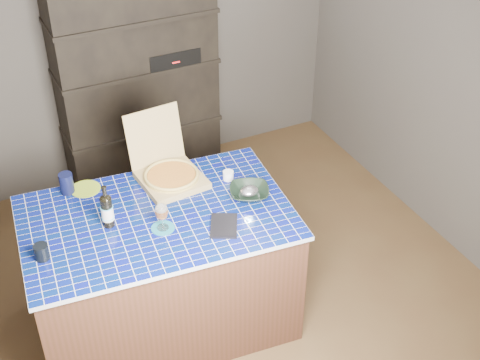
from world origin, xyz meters
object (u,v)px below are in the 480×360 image
dvd_case (224,226)px  bowl (249,192)px  pizza_box (170,173)px  wine_glass (161,212)px  mead_bottle (107,210)px  kitchen_island (161,270)px

dvd_case → bowl: size_ratio=0.89×
pizza_box → dvd_case: size_ratio=2.26×
bowl → wine_glass: bearing=-174.3°
pizza_box → dvd_case: (0.11, -0.56, -0.05)m
mead_bottle → kitchen_island: bearing=-8.1°
dvd_case → bowl: bearing=63.5°
wine_glass → bowl: (0.58, 0.06, -0.09)m
kitchen_island → dvd_case: (0.31, -0.26, 0.43)m
pizza_box → dvd_case: pizza_box is taller
kitchen_island → wine_glass: wine_glass is taller
wine_glass → dvd_case: bearing=-23.5°
pizza_box → kitchen_island: bearing=-129.1°
mead_bottle → wine_glass: bearing=-31.8°
bowl → pizza_box: bearing=135.7°
kitchen_island → mead_bottle: bearing=177.2°
mead_bottle → dvd_case: (0.58, -0.30, -0.10)m
mead_bottle → wine_glass: 0.31m
pizza_box → wine_glass: bearing=-121.1°
dvd_case → kitchen_island: bearing=166.2°
dvd_case → mead_bottle: bearing=179.1°
kitchen_island → bowl: bowl is taller
pizza_box → dvd_case: 0.57m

